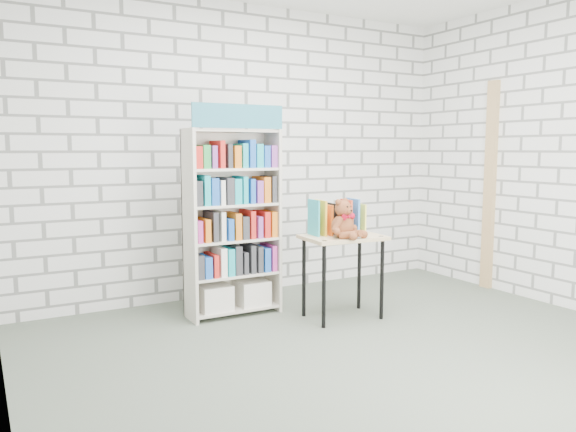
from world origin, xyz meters
TOP-DOWN VIEW (x-y plane):
  - ground at (0.00, 0.00)m, footprint 4.50×4.50m
  - room_shell at (0.00, 0.00)m, footprint 4.52×4.02m
  - bookshelf at (-0.44, 1.36)m, footprint 0.79×0.31m
  - display_table at (0.32, 0.81)m, footprint 0.68×0.50m
  - table_books at (0.33, 0.91)m, footprint 0.47×0.23m
  - teddy_bear at (0.27, 0.71)m, footprint 0.30×0.29m
  - door_trim at (2.23, 0.95)m, footprint 0.05×0.12m

SIDE VIEW (x-z plane):
  - ground at x=0.00m, z-range 0.00..0.00m
  - display_table at x=0.32m, z-range 0.25..0.96m
  - bookshelf at x=-0.44m, z-range -0.08..1.71m
  - teddy_bear at x=0.27m, z-range 0.67..0.99m
  - table_books at x=0.33m, z-range 0.70..0.98m
  - door_trim at x=2.23m, z-range 0.00..2.10m
  - room_shell at x=0.00m, z-range 0.38..3.19m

